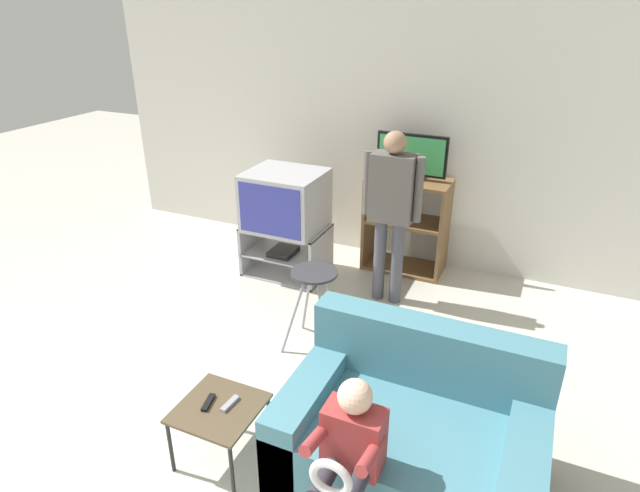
% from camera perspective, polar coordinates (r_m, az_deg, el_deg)
% --- Properties ---
extents(wall_back, '(6.40, 0.06, 2.60)m').
position_cam_1_polar(wall_back, '(5.61, 6.98, 11.58)').
color(wall_back, silver).
rests_on(wall_back, ground_plane).
extents(tv_stand, '(0.81, 0.54, 0.52)m').
position_cam_1_polar(tv_stand, '(5.43, -3.63, -0.45)').
color(tv_stand, '#A8A8AD').
rests_on(tv_stand, ground_plane).
extents(television_main, '(0.72, 0.64, 0.56)m').
position_cam_1_polar(television_main, '(5.20, -3.71, 4.90)').
color(television_main, '#B2B2B7').
rests_on(television_main, tv_stand).
extents(media_shelf, '(0.81, 0.44, 0.97)m').
position_cam_1_polar(media_shelf, '(5.49, 9.15, 2.32)').
color(media_shelf, brown).
rests_on(media_shelf, ground_plane).
extents(television_flat, '(0.69, 0.20, 0.44)m').
position_cam_1_polar(television_flat, '(5.29, 9.73, 9.25)').
color(television_flat, black).
rests_on(television_flat, media_shelf).
extents(folding_stool, '(0.43, 0.40, 0.69)m').
position_cam_1_polar(folding_stool, '(4.15, -0.60, -4.28)').
color(folding_stool, '#99999E').
rests_on(folding_stool, ground_plane).
extents(snack_table, '(0.47, 0.47, 0.40)m').
position_cam_1_polar(snack_table, '(3.38, -10.70, -17.07)').
color(snack_table, brown).
rests_on(snack_table, ground_plane).
extents(remote_control_black, '(0.07, 0.15, 0.02)m').
position_cam_1_polar(remote_control_black, '(3.37, -11.77, -16.04)').
color(remote_control_black, black).
rests_on(remote_control_black, snack_table).
extents(remote_control_white, '(0.05, 0.15, 0.02)m').
position_cam_1_polar(remote_control_white, '(3.34, -9.60, -16.24)').
color(remote_control_white, gray).
rests_on(remote_control_white, snack_table).
extents(couch, '(1.43, 0.94, 0.88)m').
position_cam_1_polar(couch, '(3.30, 9.67, -19.47)').
color(couch, teal).
rests_on(couch, ground_plane).
extents(person_standing_adult, '(0.53, 0.20, 1.59)m').
position_cam_1_polar(person_standing_adult, '(4.70, 7.64, 4.59)').
color(person_standing_adult, '#4C4C56').
rests_on(person_standing_adult, ground_plane).
extents(person_seated_child, '(0.33, 0.43, 0.97)m').
position_cam_1_polar(person_seated_child, '(2.76, 2.87, -21.54)').
color(person_seated_child, '#2D2D38').
rests_on(person_seated_child, ground_plane).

